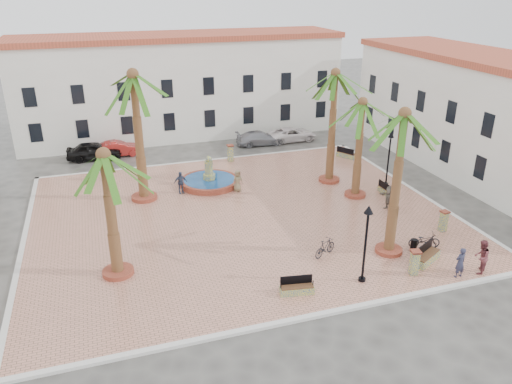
% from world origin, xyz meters
% --- Properties ---
extents(ground, '(120.00, 120.00, 0.00)m').
position_xyz_m(ground, '(0.00, 0.00, 0.00)').
color(ground, '#56544F').
rests_on(ground, ground).
extents(plaza, '(26.00, 22.00, 0.15)m').
position_xyz_m(plaza, '(0.00, 0.00, 0.07)').
color(plaza, tan).
rests_on(plaza, ground).
extents(kerb_n, '(26.30, 0.30, 0.16)m').
position_xyz_m(kerb_n, '(0.00, 11.00, 0.08)').
color(kerb_n, silver).
rests_on(kerb_n, ground).
extents(kerb_s, '(26.30, 0.30, 0.16)m').
position_xyz_m(kerb_s, '(0.00, -11.00, 0.08)').
color(kerb_s, silver).
rests_on(kerb_s, ground).
extents(kerb_e, '(0.30, 22.30, 0.16)m').
position_xyz_m(kerb_e, '(13.00, 0.00, 0.08)').
color(kerb_e, silver).
rests_on(kerb_e, ground).
extents(kerb_w, '(0.30, 22.30, 0.16)m').
position_xyz_m(kerb_w, '(-13.00, 0.00, 0.08)').
color(kerb_w, silver).
rests_on(kerb_w, ground).
extents(building_north, '(30.40, 7.40, 9.50)m').
position_xyz_m(building_north, '(-0.00, 19.99, 4.77)').
color(building_north, white).
rests_on(building_north, ground).
extents(building_east, '(7.40, 26.40, 9.00)m').
position_xyz_m(building_east, '(19.99, 2.00, 4.52)').
color(building_east, white).
rests_on(building_east, ground).
extents(fountain, '(4.31, 4.31, 2.23)m').
position_xyz_m(fountain, '(-0.77, 5.63, 0.45)').
color(fountain, '#A5452F').
rests_on(fountain, plaza).
extents(palm_nw, '(5.67, 5.67, 8.89)m').
position_xyz_m(palm_nw, '(-5.63, 4.49, 7.70)').
color(palm_nw, '#A5452F').
rests_on(palm_nw, plaza).
extents(palm_sw, '(5.17, 5.17, 6.82)m').
position_xyz_m(palm_sw, '(-8.00, -4.75, 5.80)').
color(palm_sw, '#A5452F').
rests_on(palm_sw, plaza).
extents(palm_s, '(4.85, 4.85, 8.18)m').
position_xyz_m(palm_s, '(6.43, -7.09, 7.15)').
color(palm_s, '#A5452F').
rests_on(palm_s, plaza).
extents(palm_e, '(4.78, 4.78, 6.95)m').
position_xyz_m(palm_e, '(8.45, 0.48, 5.99)').
color(palm_e, '#A5452F').
rests_on(palm_e, plaza).
extents(palm_ne, '(5.05, 5.05, 8.37)m').
position_xyz_m(palm_ne, '(7.93, 3.57, 7.30)').
color(palm_ne, '#A5452F').
rests_on(palm_ne, plaza).
extents(bench_s, '(1.72, 0.78, 0.88)m').
position_xyz_m(bench_s, '(0.06, -9.20, 0.40)').
color(bench_s, '#8C945D').
rests_on(bench_s, plaza).
extents(bench_se, '(2.00, 1.46, 1.03)m').
position_xyz_m(bench_se, '(7.77, -8.67, 0.44)').
color(bench_se, '#8C945D').
rests_on(bench_se, plaza).
extents(bench_e, '(0.52, 1.69, 0.89)m').
position_xyz_m(bench_e, '(10.67, -0.01, 0.40)').
color(bench_e, '#8C945D').
rests_on(bench_e, plaza).
extents(bench_ne, '(1.34, 1.75, 0.91)m').
position_xyz_m(bench_ne, '(11.65, 7.95, 0.41)').
color(bench_ne, '#8C945D').
rests_on(bench_ne, plaza).
extents(lamppost_s, '(0.45, 0.45, 4.17)m').
position_xyz_m(lamppost_s, '(3.59, -9.21, 2.97)').
color(lamppost_s, black).
rests_on(lamppost_s, plaza).
extents(lamppost_e, '(0.44, 0.44, 4.04)m').
position_xyz_m(lamppost_e, '(11.55, 1.53, 2.89)').
color(lamppost_e, black).
rests_on(lamppost_e, plaza).
extents(bollard_se, '(0.58, 0.58, 1.36)m').
position_xyz_m(bollard_se, '(6.40, -9.47, 0.85)').
color(bollard_se, '#8C945D').
rests_on(bollard_se, plaza).
extents(bollard_n, '(0.52, 0.52, 1.40)m').
position_xyz_m(bollard_n, '(2.07, 10.13, 0.88)').
color(bollard_n, '#8C945D').
rests_on(bollard_n, plaza).
extents(bollard_e, '(0.52, 0.52, 1.31)m').
position_xyz_m(bollard_e, '(10.87, -5.89, 0.83)').
color(bollard_e, '#8C945D').
rests_on(bollard_e, plaza).
extents(litter_bin, '(0.37, 0.37, 0.71)m').
position_xyz_m(litter_bin, '(7.79, -7.44, 0.51)').
color(litter_bin, black).
rests_on(litter_bin, plaza).
extents(cyclist_a, '(0.63, 0.44, 1.66)m').
position_xyz_m(cyclist_a, '(8.42, -10.40, 0.98)').
color(cyclist_a, '#2C2D45').
rests_on(cyclist_a, plaza).
extents(bicycle_a, '(1.85, 1.15, 0.92)m').
position_xyz_m(bicycle_a, '(8.57, -7.29, 0.61)').
color(bicycle_a, black).
rests_on(bicycle_a, plaza).
extents(cyclist_b, '(1.14, 1.10, 1.85)m').
position_xyz_m(cyclist_b, '(9.70, -10.40, 1.07)').
color(cyclist_b, brown).
rests_on(cyclist_b, plaza).
extents(bicycle_b, '(1.68, 1.15, 0.99)m').
position_xyz_m(bicycle_b, '(2.89, -6.36, 0.65)').
color(bicycle_b, black).
rests_on(bicycle_b, plaza).
extents(pedestrian_fountain_a, '(0.86, 0.65, 1.58)m').
position_xyz_m(pedestrian_fountain_a, '(0.87, 3.79, 0.94)').
color(pedestrian_fountain_a, '#867552').
rests_on(pedestrian_fountain_a, plaza).
extents(pedestrian_fountain_b, '(0.99, 0.52, 1.60)m').
position_xyz_m(pedestrian_fountain_b, '(-3.05, 4.70, 0.95)').
color(pedestrian_fountain_b, '#35415B').
rests_on(pedestrian_fountain_b, plaza).
extents(pedestrian_north, '(0.98, 1.21, 1.64)m').
position_xyz_m(pedestrian_north, '(-8.11, 9.01, 0.97)').
color(pedestrian_north, '#4D4D52').
rests_on(pedestrian_north, plaza).
extents(pedestrian_east, '(0.61, 1.57, 1.66)m').
position_xyz_m(pedestrian_east, '(9.37, -2.24, 0.98)').
color(pedestrian_east, '#62594E').
rests_on(pedestrian_east, plaza).
extents(car_black, '(4.61, 2.21, 1.52)m').
position_xyz_m(car_black, '(-8.64, 14.51, 0.76)').
color(car_black, black).
rests_on(car_black, ground).
extents(car_red, '(4.05, 1.57, 1.32)m').
position_xyz_m(car_red, '(-6.70, 14.82, 0.66)').
color(car_red, '#A9221E').
rests_on(car_red, ground).
extents(car_silver, '(4.47, 2.02, 1.27)m').
position_xyz_m(car_silver, '(5.97, 14.05, 0.64)').
color(car_silver, '#97979F').
rests_on(car_silver, ground).
extents(car_white, '(4.69, 2.28, 1.28)m').
position_xyz_m(car_white, '(9.23, 14.26, 0.64)').
color(car_white, white).
rests_on(car_white, ground).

